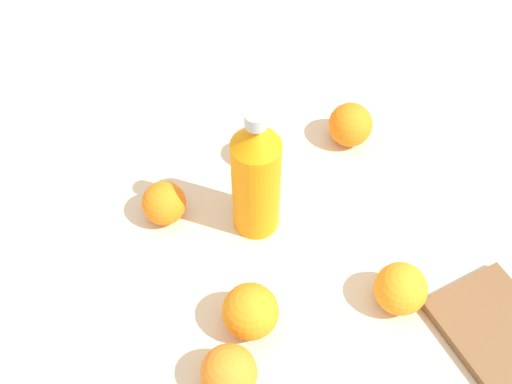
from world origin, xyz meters
TOP-DOWN VIEW (x-y plane):
  - ground_plane at (0.00, 0.00)m, footprint 2.40×2.40m
  - water_bottle at (-0.03, 0.04)m, footprint 0.08×0.08m
  - orange_0 at (0.09, -0.01)m, footprint 0.06×0.06m
  - orange_1 at (-0.28, 0.17)m, footprint 0.08×0.08m
  - orange_2 at (-0.20, 0.11)m, footprint 0.08×0.08m
  - orange_3 at (-0.25, -0.11)m, footprint 0.08×0.08m
  - orange_4 at (0.07, -0.18)m, footprint 0.08×0.08m
  - orange_5 at (0.03, 0.17)m, footprint 0.07×0.07m

SIDE VIEW (x-z plane):
  - ground_plane at x=0.00m, z-range 0.00..0.00m
  - orange_0 at x=0.09m, z-range 0.00..0.06m
  - orange_5 at x=0.03m, z-range 0.00..0.07m
  - orange_4 at x=0.07m, z-range 0.00..0.08m
  - orange_1 at x=-0.28m, z-range 0.00..0.08m
  - orange_3 at x=-0.25m, z-range 0.00..0.08m
  - orange_2 at x=-0.20m, z-range 0.00..0.08m
  - water_bottle at x=-0.03m, z-range -0.01..0.25m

